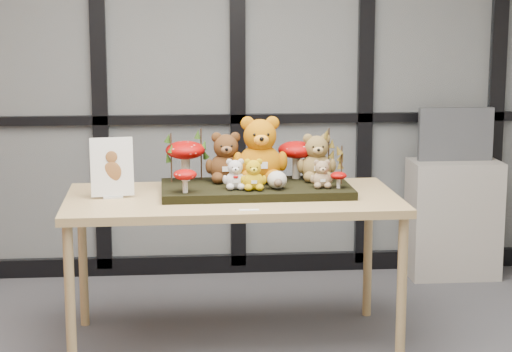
{
  "coord_description": "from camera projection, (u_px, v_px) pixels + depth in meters",
  "views": [
    {
      "loc": [
        0.05,
        -3.6,
        1.8
      ],
      "look_at": [
        0.45,
        1.08,
        0.92
      ],
      "focal_mm": 65.0,
      "sensor_mm": 36.0,
      "label": 1
    }
  ],
  "objects": [
    {
      "name": "room_shell",
      "position": [
        163.0,
        36.0,
        3.55
      ],
      "size": [
        5.0,
        5.0,
        5.0
      ],
      "color": "beige",
      "rests_on": "floor"
    },
    {
      "name": "glass_partition",
      "position": [
        169.0,
        63.0,
        6.02
      ],
      "size": [
        4.9,
        0.06,
        2.78
      ],
      "color": "#2D383F",
      "rests_on": "floor"
    },
    {
      "name": "display_table",
      "position": [
        233.0,
        208.0,
        4.84
      ],
      "size": [
        1.75,
        0.89,
        0.81
      ],
      "rotation": [
        0.0,
        0.0,
        0.02
      ],
      "color": "tan",
      "rests_on": "floor"
    },
    {
      "name": "diorama_tray",
      "position": [
        256.0,
        189.0,
        4.9
      ],
      "size": [
        1.0,
        0.51,
        0.04
      ],
      "primitive_type": "cube",
      "rotation": [
        0.0,
        0.0,
        0.02
      ],
      "color": "black",
      "rests_on": "display_table"
    },
    {
      "name": "bear_pooh_yellow",
      "position": [
        260.0,
        146.0,
        4.95
      ],
      "size": [
        0.3,
        0.27,
        0.39
      ],
      "primitive_type": null,
      "rotation": [
        0.0,
        0.0,
        0.02
      ],
      "color": "#B96806",
      "rests_on": "diorama_tray"
    },
    {
      "name": "bear_brown_medium",
      "position": [
        226.0,
        154.0,
        4.97
      ],
      "size": [
        0.23,
        0.21,
        0.29
      ],
      "primitive_type": null,
      "rotation": [
        0.0,
        0.0,
        0.02
      ],
      "color": "#4D2C13",
      "rests_on": "diorama_tray"
    },
    {
      "name": "bear_tan_back",
      "position": [
        316.0,
        155.0,
        5.01
      ],
      "size": [
        0.22,
        0.2,
        0.28
      ],
      "primitive_type": null,
      "rotation": [
        0.0,
        0.0,
        0.02
      ],
      "color": "olive",
      "rests_on": "diorama_tray"
    },
    {
      "name": "bear_small_yellow",
      "position": [
        253.0,
        173.0,
        4.76
      ],
      "size": [
        0.14,
        0.13,
        0.18
      ],
      "primitive_type": null,
      "rotation": [
        0.0,
        0.0,
        0.02
      ],
      "color": "gold",
      "rests_on": "diorama_tray"
    },
    {
      "name": "bear_white_bow",
      "position": [
        235.0,
        172.0,
        4.78
      ],
      "size": [
        0.13,
        0.12,
        0.17
      ],
      "primitive_type": null,
      "rotation": [
        0.0,
        0.0,
        0.02
      ],
      "color": "silver",
      "rests_on": "diorama_tray"
    },
    {
      "name": "bear_beige_small",
      "position": [
        322.0,
        172.0,
        4.82
      ],
      "size": [
        0.13,
        0.11,
        0.16
      ],
      "primitive_type": null,
      "rotation": [
        0.0,
        0.0,
        0.02
      ],
      "color": "#9C7D58",
      "rests_on": "diorama_tray"
    },
    {
      "name": "plush_cream_hedgehog",
      "position": [
        277.0,
        179.0,
        4.79
      ],
      "size": [
        0.08,
        0.07,
        0.1
      ],
      "primitive_type": null,
      "rotation": [
        0.0,
        0.0,
        0.02
      ],
      "color": "beige",
      "rests_on": "diorama_tray"
    },
    {
      "name": "mushroom_back_left",
      "position": [
        185.0,
        159.0,
        5.0
      ],
      "size": [
        0.21,
        0.21,
        0.24
      ],
      "primitive_type": null,
      "color": "#910604",
      "rests_on": "diorama_tray"
    },
    {
      "name": "mushroom_back_right",
      "position": [
        296.0,
        158.0,
        5.07
      ],
      "size": [
        0.2,
        0.2,
        0.23
      ],
      "primitive_type": null,
      "color": "#910604",
      "rests_on": "diorama_tray"
    },
    {
      "name": "mushroom_front_left",
      "position": [
        185.0,
        180.0,
        4.69
      ],
      "size": [
        0.12,
        0.12,
        0.13
      ],
      "primitive_type": null,
      "color": "#910604",
      "rests_on": "diorama_tray"
    },
    {
      "name": "mushroom_front_right",
      "position": [
        339.0,
        179.0,
        4.81
      ],
      "size": [
        0.09,
        0.09,
        0.09
      ],
      "primitive_type": null,
      "color": "#910604",
      "rests_on": "diorama_tray"
    },
    {
      "name": "sprig_green_far_left",
      "position": [
        171.0,
        158.0,
        4.96
      ],
      "size": [
        0.05,
        0.05,
        0.26
      ],
      "primitive_type": null,
      "color": "#16350C",
      "rests_on": "diorama_tray"
    },
    {
      "name": "sprig_green_mid_left",
      "position": [
        201.0,
        154.0,
        5.02
      ],
      "size": [
        0.05,
        0.05,
        0.28
      ],
      "primitive_type": null,
      "color": "#16350C",
      "rests_on": "diorama_tray"
    },
    {
      "name": "sprig_dry_far_right",
      "position": [
        329.0,
        154.0,
        5.02
      ],
      "size": [
        0.05,
        0.05,
        0.28
      ],
      "primitive_type": null,
      "color": "brown",
      "rests_on": "diorama_tray"
    },
    {
      "name": "sprig_dry_mid_right",
      "position": [
        342.0,
        165.0,
        4.9
      ],
      "size": [
        0.05,
        0.05,
        0.21
      ],
      "primitive_type": null,
      "color": "brown",
      "rests_on": "diorama_tray"
    },
    {
      "name": "sprig_green_centre",
      "position": [
        233.0,
        162.0,
        5.06
      ],
      "size": [
        0.05,
        0.05,
        0.19
      ],
      "primitive_type": null,
      "color": "#16350C",
      "rests_on": "diorama_tray"
    },
    {
      "name": "sign_holder",
      "position": [
        112.0,
        170.0,
        4.76
      ],
      "size": [
        0.22,
        0.08,
        0.31
      ],
      "rotation": [
        0.0,
        0.0,
        0.16
      ],
      "color": "silver",
      "rests_on": "display_table"
    },
    {
      "name": "label_card",
      "position": [
        249.0,
        210.0,
        4.5
      ],
      "size": [
        0.1,
        0.03,
        0.0
      ],
      "primitive_type": "cube",
      "color": "white",
      "rests_on": "display_table"
    },
    {
      "name": "cabinet",
      "position": [
        453.0,
        219.0,
        6.15
      ],
      "size": [
        0.59,
        0.34,
        0.78
      ],
      "primitive_type": "cube",
      "color": "#A7A095",
      "rests_on": "floor"
    },
    {
      "name": "monitor",
      "position": [
        456.0,
        134.0,
        6.07
      ],
      "size": [
        0.49,
        0.05,
        0.35
      ],
      "color": "#4E5156",
      "rests_on": "cabinet"
    }
  ]
}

